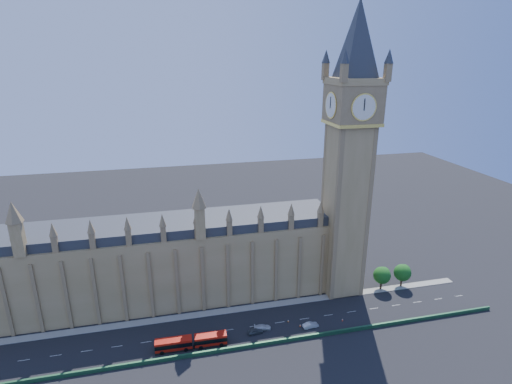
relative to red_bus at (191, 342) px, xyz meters
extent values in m
plane|color=black|center=(15.42, 5.11, -1.79)|extent=(400.00, 400.00, 0.00)
cube|color=olive|center=(-9.58, 27.11, 10.71)|extent=(120.00, 20.00, 25.00)
cube|color=#2D3035|center=(-9.58, 27.11, 24.71)|extent=(120.00, 18.00, 3.00)
cube|color=olive|center=(53.42, 19.11, 27.21)|extent=(12.00, 12.00, 58.00)
cube|color=olive|center=(53.42, 19.11, 62.21)|extent=(14.00, 14.00, 12.00)
cylinder|color=silver|center=(53.42, 11.96, 62.21)|extent=(7.20, 0.30, 7.20)
cube|color=olive|center=(53.42, 19.11, 69.21)|extent=(14.50, 14.50, 2.00)
cube|color=#1E4C2D|center=(15.42, -3.89, -1.19)|extent=(160.00, 0.60, 1.20)
cube|color=gray|center=(15.42, 14.61, -1.71)|extent=(160.00, 3.00, 0.16)
cylinder|color=#382619|center=(67.42, 15.11, 0.21)|extent=(0.70, 0.70, 4.00)
sphere|color=#124311|center=(67.42, 15.11, 3.71)|extent=(6.00, 6.00, 6.00)
sphere|color=#124311|center=(68.22, 15.41, 4.31)|extent=(4.38, 4.38, 4.38)
cylinder|color=#382619|center=(75.42, 15.11, 0.21)|extent=(0.70, 0.70, 4.00)
sphere|color=#124311|center=(75.42, 15.11, 3.71)|extent=(6.00, 6.00, 6.00)
sphere|color=#124311|center=(76.22, 15.41, 4.31)|extent=(4.38, 4.38, 4.38)
cube|color=#AD150B|center=(-4.85, 0.12, -0.09)|extent=(10.25, 3.08, 3.39)
cube|color=#AD150B|center=(5.44, -0.14, -0.09)|extent=(9.12, 3.06, 3.39)
cube|color=black|center=(-4.85, 0.12, 0.32)|extent=(10.30, 3.14, 1.29)
cube|color=black|center=(5.44, -0.14, 0.32)|extent=(9.17, 3.11, 1.29)
cylinder|color=black|center=(0.02, 0.00, -0.26)|extent=(0.95, 2.74, 2.71)
cylinder|color=black|center=(-8.14, -1.21, -1.22)|extent=(1.14, 0.37, 1.13)
cylinder|color=black|center=(-8.07, 1.62, -1.22)|extent=(1.14, 0.37, 1.13)
cylinder|color=black|center=(-1.63, -1.37, -1.22)|extent=(1.14, 0.37, 1.13)
cylinder|color=black|center=(-1.55, 1.45, -1.22)|extent=(1.14, 0.37, 1.13)
cylinder|color=black|center=(2.51, -1.48, -1.22)|extent=(1.14, 0.37, 1.13)
cylinder|color=black|center=(2.58, 1.35, -1.22)|extent=(1.14, 0.37, 1.13)
cylinder|color=black|center=(8.30, -1.62, -1.22)|extent=(1.14, 0.37, 1.13)
cylinder|color=black|center=(8.37, 1.20, -1.22)|extent=(1.14, 0.37, 1.13)
imported|color=#44484C|center=(18.89, 1.78, -0.99)|extent=(4.89, 2.47, 1.60)
imported|color=#B3B6BB|center=(35.82, 0.68, -0.99)|extent=(4.97, 2.10, 1.59)
imported|color=silver|center=(21.42, 3.10, -1.06)|extent=(5.25, 2.68, 1.46)
cube|color=black|center=(36.54, 1.83, -1.77)|extent=(0.45, 0.45, 0.04)
cone|color=orange|center=(36.54, 1.83, -1.43)|extent=(0.49, 0.49, 0.72)
cylinder|color=white|center=(36.54, 1.83, -1.33)|extent=(0.35, 0.35, 0.12)
cube|color=black|center=(46.62, 1.38, -1.77)|extent=(0.46, 0.46, 0.04)
cone|color=#FF340D|center=(46.62, 1.38, -1.45)|extent=(0.51, 0.51, 0.68)
cylinder|color=white|center=(46.62, 1.38, -1.35)|extent=(0.33, 0.33, 0.12)
cube|color=black|center=(30.02, 4.75, -1.77)|extent=(0.48, 0.48, 0.04)
cone|color=orange|center=(30.02, 4.75, -1.46)|extent=(0.52, 0.52, 0.65)
cylinder|color=white|center=(30.02, 4.75, -1.37)|extent=(0.31, 0.31, 0.11)
cube|color=black|center=(32.92, 1.86, -1.77)|extent=(0.45, 0.45, 0.04)
cone|color=#FB510D|center=(32.92, 1.86, -1.45)|extent=(0.50, 0.50, 0.67)
cylinder|color=white|center=(32.92, 1.86, -1.36)|extent=(0.33, 0.33, 0.12)
camera|label=1|loc=(-3.32, -94.53, 75.41)|focal=28.00mm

